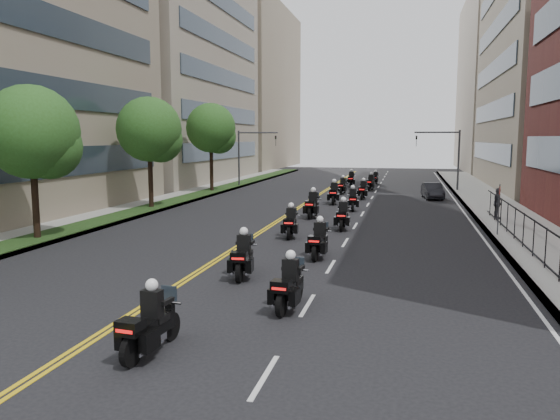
{
  "coord_description": "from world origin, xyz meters",
  "views": [
    {
      "loc": [
        5.95,
        -10.38,
        4.92
      ],
      "look_at": [
        0.33,
        13.73,
        1.63
      ],
      "focal_mm": 35.0,
      "sensor_mm": 36.0,
      "label": 1
    }
  ],
  "objects_px": {
    "motorcycle_2": "(243,258)",
    "motorcycle_11": "(371,183)",
    "motorcycle_1": "(289,286)",
    "motorcycle_13": "(375,179)",
    "motorcycle_9": "(363,191)",
    "motorcycle_6": "(313,206)",
    "motorcycle_8": "(334,194)",
    "parked_sedan": "(432,191)",
    "motorcycle_0": "(149,325)",
    "pedestrian_c": "(497,203)",
    "motorcycle_12": "(351,180)",
    "motorcycle_7": "(353,200)",
    "motorcycle_10": "(343,187)",
    "motorcycle_4": "(291,224)",
    "motorcycle_3": "(319,241)",
    "motorcycle_5": "(343,217)"
  },
  "relations": [
    {
      "from": "motorcycle_1",
      "to": "motorcycle_11",
      "type": "height_order",
      "value": "motorcycle_11"
    },
    {
      "from": "motorcycle_0",
      "to": "motorcycle_2",
      "type": "xyz_separation_m",
      "value": [
        0.05,
        7.14,
        0.02
      ]
    },
    {
      "from": "motorcycle_9",
      "to": "motorcycle_12",
      "type": "bearing_deg",
      "value": 103.45
    },
    {
      "from": "motorcycle_13",
      "to": "motorcycle_7",
      "type": "bearing_deg",
      "value": -84.61
    },
    {
      "from": "motorcycle_11",
      "to": "parked_sedan",
      "type": "relative_size",
      "value": 0.6
    },
    {
      "from": "motorcycle_7",
      "to": "motorcycle_6",
      "type": "bearing_deg",
      "value": -124.2
    },
    {
      "from": "parked_sedan",
      "to": "motorcycle_6",
      "type": "bearing_deg",
      "value": -128.31
    },
    {
      "from": "motorcycle_7",
      "to": "motorcycle_1",
      "type": "bearing_deg",
      "value": -95.75
    },
    {
      "from": "motorcycle_4",
      "to": "motorcycle_6",
      "type": "bearing_deg",
      "value": 85.2
    },
    {
      "from": "motorcycle_10",
      "to": "motorcycle_4",
      "type": "bearing_deg",
      "value": -85.41
    },
    {
      "from": "motorcycle_2",
      "to": "motorcycle_6",
      "type": "xyz_separation_m",
      "value": [
        -0.06,
        14.89,
        0.04
      ]
    },
    {
      "from": "motorcycle_13",
      "to": "motorcycle_9",
      "type": "bearing_deg",
      "value": -84.4
    },
    {
      "from": "motorcycle_3",
      "to": "motorcycle_8",
      "type": "bearing_deg",
      "value": 98.89
    },
    {
      "from": "motorcycle_2",
      "to": "motorcycle_12",
      "type": "bearing_deg",
      "value": 83.61
    },
    {
      "from": "motorcycle_6",
      "to": "motorcycle_13",
      "type": "relative_size",
      "value": 1.23
    },
    {
      "from": "motorcycle_2",
      "to": "motorcycle_8",
      "type": "bearing_deg",
      "value": 83.01
    },
    {
      "from": "motorcycle_9",
      "to": "motorcycle_10",
      "type": "distance_m",
      "value": 4.1
    },
    {
      "from": "motorcycle_0",
      "to": "motorcycle_4",
      "type": "bearing_deg",
      "value": 95.86
    },
    {
      "from": "motorcycle_2",
      "to": "motorcycle_13",
      "type": "distance_m",
      "value": 40.37
    },
    {
      "from": "motorcycle_10",
      "to": "parked_sedan",
      "type": "bearing_deg",
      "value": -10.16
    },
    {
      "from": "motorcycle_6",
      "to": "pedestrian_c",
      "type": "bearing_deg",
      "value": 6.88
    },
    {
      "from": "motorcycle_0",
      "to": "motorcycle_1",
      "type": "height_order",
      "value": "motorcycle_0"
    },
    {
      "from": "motorcycle_0",
      "to": "motorcycle_13",
      "type": "relative_size",
      "value": 1.14
    },
    {
      "from": "motorcycle_0",
      "to": "motorcycle_12",
      "type": "height_order",
      "value": "motorcycle_12"
    },
    {
      "from": "motorcycle_8",
      "to": "parked_sedan",
      "type": "relative_size",
      "value": 0.65
    },
    {
      "from": "motorcycle_4",
      "to": "motorcycle_8",
      "type": "bearing_deg",
      "value": 83.45
    },
    {
      "from": "motorcycle_1",
      "to": "motorcycle_3",
      "type": "distance_m",
      "value": 6.92
    },
    {
      "from": "motorcycle_11",
      "to": "motorcycle_12",
      "type": "distance_m",
      "value": 4.23
    },
    {
      "from": "motorcycle_1",
      "to": "motorcycle_3",
      "type": "height_order",
      "value": "motorcycle_3"
    },
    {
      "from": "motorcycle_1",
      "to": "parked_sedan",
      "type": "height_order",
      "value": "motorcycle_1"
    },
    {
      "from": "motorcycle_8",
      "to": "motorcycle_6",
      "type": "bearing_deg",
      "value": -96.12
    },
    {
      "from": "motorcycle_1",
      "to": "motorcycle_9",
      "type": "distance_m",
      "value": 29.18
    },
    {
      "from": "pedestrian_c",
      "to": "motorcycle_6",
      "type": "bearing_deg",
      "value": 86.78
    },
    {
      "from": "motorcycle_0",
      "to": "motorcycle_11",
      "type": "xyz_separation_m",
      "value": [
        2.32,
        40.52,
        -0.0
      ]
    },
    {
      "from": "motorcycle_6",
      "to": "motorcycle_11",
      "type": "distance_m",
      "value": 18.65
    },
    {
      "from": "motorcycle_2",
      "to": "motorcycle_12",
      "type": "xyz_separation_m",
      "value": [
        0.09,
        37.01,
        -0.0
      ]
    },
    {
      "from": "motorcycle_10",
      "to": "motorcycle_8",
      "type": "bearing_deg",
      "value": -83.64
    },
    {
      "from": "motorcycle_9",
      "to": "motorcycle_12",
      "type": "xyz_separation_m",
      "value": [
        -2.06,
        11.02,
        0.02
      ]
    },
    {
      "from": "motorcycle_2",
      "to": "motorcycle_7",
      "type": "xyz_separation_m",
      "value": [
        2.01,
        18.85,
        -0.02
      ]
    },
    {
      "from": "motorcycle_0",
      "to": "motorcycle_12",
      "type": "xyz_separation_m",
      "value": [
        0.14,
        44.15,
        0.02
      ]
    },
    {
      "from": "motorcycle_5",
      "to": "motorcycle_8",
      "type": "xyz_separation_m",
      "value": [
        -1.98,
        11.27,
        0.04
      ]
    },
    {
      "from": "motorcycle_0",
      "to": "motorcycle_4",
      "type": "distance_m",
      "value": 15.15
    },
    {
      "from": "motorcycle_10",
      "to": "parked_sedan",
      "type": "xyz_separation_m",
      "value": [
        7.52,
        -2.01,
        -0.02
      ]
    },
    {
      "from": "motorcycle_4",
      "to": "motorcycle_9",
      "type": "height_order",
      "value": "motorcycle_4"
    },
    {
      "from": "motorcycle_1",
      "to": "motorcycle_10",
      "type": "xyz_separation_m",
      "value": [
        -2.26,
        32.72,
        -0.02
      ]
    },
    {
      "from": "motorcycle_2",
      "to": "motorcycle_11",
      "type": "distance_m",
      "value": 33.46
    },
    {
      "from": "motorcycle_12",
      "to": "parked_sedan",
      "type": "bearing_deg",
      "value": -52.43
    },
    {
      "from": "motorcycle_11",
      "to": "pedestrian_c",
      "type": "xyz_separation_m",
      "value": [
        8.54,
        -17.51,
        0.39
      ]
    },
    {
      "from": "motorcycle_8",
      "to": "motorcycle_10",
      "type": "height_order",
      "value": "motorcycle_8"
    },
    {
      "from": "motorcycle_7",
      "to": "motorcycle_10",
      "type": "bearing_deg",
      "value": 93.55
    }
  ]
}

